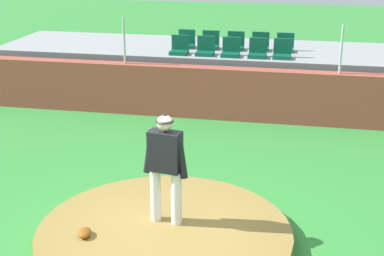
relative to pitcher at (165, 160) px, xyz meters
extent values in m
plane|color=#338837|center=(0.03, -0.24, -1.27)|extent=(60.00, 60.00, 0.00)
cylinder|color=olive|center=(0.03, -0.24, -1.16)|extent=(3.96, 3.96, 0.23)
cylinder|color=silver|center=(-0.17, 0.03, -0.61)|extent=(0.17, 0.17, 0.88)
cylinder|color=silver|center=(0.17, -0.03, -0.61)|extent=(0.17, 0.17, 0.88)
cube|color=black|center=(0.00, 0.00, 0.15)|extent=(0.53, 0.34, 0.63)
cylinder|color=black|center=(-0.26, 0.04, 0.11)|extent=(0.24, 0.15, 0.72)
cylinder|color=black|center=(0.26, -0.04, 0.11)|extent=(0.23, 0.15, 0.72)
sphere|color=beige|center=(0.00, 0.00, 0.60)|extent=(0.24, 0.24, 0.24)
cone|color=black|center=(0.00, 0.00, 0.69)|extent=(0.32, 0.32, 0.13)
ellipsoid|color=brown|center=(-1.10, -0.69, -0.99)|extent=(0.28, 0.34, 0.11)
cube|color=#A4493A|center=(0.03, 5.95, -0.61)|extent=(14.71, 0.40, 1.32)
cylinder|color=silver|center=(-2.55, 5.95, 0.64)|extent=(0.06, 0.06, 1.18)
cylinder|color=silver|center=(2.83, 5.95, 0.64)|extent=(0.06, 0.06, 1.18)
cube|color=#93969A|center=(0.03, 8.34, -0.60)|extent=(13.71, 3.20, 1.35)
cube|color=#0D553C|center=(-1.39, 7.18, 0.13)|extent=(0.48, 0.44, 0.10)
cube|color=#0D553C|center=(-1.39, 7.36, 0.38)|extent=(0.48, 0.08, 0.40)
cube|color=#0D553C|center=(-0.67, 7.19, 0.13)|extent=(0.48, 0.44, 0.10)
cube|color=#0D553C|center=(-0.67, 7.37, 0.38)|extent=(0.48, 0.08, 0.40)
cube|color=#0D553C|center=(0.03, 7.17, 0.13)|extent=(0.48, 0.44, 0.10)
cube|color=#0D553C|center=(0.03, 7.35, 0.38)|extent=(0.48, 0.08, 0.40)
cube|color=#0D553C|center=(0.75, 7.18, 0.13)|extent=(0.48, 0.44, 0.10)
cube|color=#0D553C|center=(0.75, 7.36, 0.38)|extent=(0.48, 0.08, 0.40)
cube|color=#0D553C|center=(1.40, 7.21, 0.13)|extent=(0.48, 0.44, 0.10)
cube|color=#0D553C|center=(1.40, 7.39, 0.38)|extent=(0.48, 0.08, 0.40)
cube|color=#0D553C|center=(-1.40, 8.10, 0.13)|extent=(0.48, 0.44, 0.10)
cube|color=#0D553C|center=(-1.40, 8.28, 0.38)|extent=(0.48, 0.08, 0.40)
cube|color=#0D553C|center=(-0.69, 8.07, 0.13)|extent=(0.48, 0.44, 0.10)
cube|color=#0D553C|center=(-0.69, 8.25, 0.38)|extent=(0.48, 0.08, 0.40)
cube|color=#0D553C|center=(0.04, 8.08, 0.13)|extent=(0.48, 0.44, 0.10)
cube|color=#0D553C|center=(0.04, 8.26, 0.38)|extent=(0.48, 0.08, 0.40)
cube|color=#0D553C|center=(0.74, 8.11, 0.13)|extent=(0.48, 0.44, 0.10)
cube|color=#0D553C|center=(0.74, 8.29, 0.38)|extent=(0.48, 0.08, 0.40)
cube|color=#0D553C|center=(1.44, 8.11, 0.13)|extent=(0.48, 0.44, 0.10)
cube|color=#0D553C|center=(1.44, 8.29, 0.38)|extent=(0.48, 0.08, 0.40)
camera|label=1|loc=(1.96, -7.68, 3.33)|focal=52.70mm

